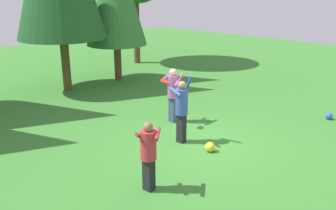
{
  "coord_description": "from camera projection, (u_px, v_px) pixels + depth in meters",
  "views": [
    {
      "loc": [
        -7.6,
        -5.68,
        4.27
      ],
      "look_at": [
        -0.45,
        0.77,
        1.05
      ],
      "focal_mm": 39.38,
      "sensor_mm": 36.0,
      "label": 1
    }
  ],
  "objects": [
    {
      "name": "person_catcher",
      "position": [
        173.0,
        91.0,
        11.55
      ],
      "size": [
        0.7,
        0.63,
        1.74
      ],
      "rotation": [
        0.0,
        0.0,
        -2.85
      ],
      "color": "#38476B",
      "rests_on": "ground_plane"
    },
    {
      "name": "ball_yellow",
      "position": [
        210.0,
        147.0,
        9.73
      ],
      "size": [
        0.26,
        0.26,
        0.26
      ],
      "primitive_type": "sphere",
      "color": "yellow",
      "rests_on": "ground_plane"
    },
    {
      "name": "ball_blue",
      "position": [
        329.0,
        116.0,
        12.04
      ],
      "size": [
        0.23,
        0.23,
        0.23
      ],
      "primitive_type": "sphere",
      "color": "blue",
      "rests_on": "ground_plane"
    },
    {
      "name": "frisbee",
      "position": [
        165.0,
        81.0,
        10.9
      ],
      "size": [
        0.36,
        0.36,
        0.12
      ],
      "color": "red"
    },
    {
      "name": "person_bystander",
      "position": [
        148.0,
        151.0,
        7.69
      ],
      "size": [
        0.71,
        0.7,
        1.56
      ],
      "rotation": [
        0.0,
        0.0,
        0.65
      ],
      "color": "black",
      "rests_on": "ground_plane"
    },
    {
      "name": "ground_plane",
      "position": [
        199.0,
        143.0,
        10.32
      ],
      "size": [
        40.0,
        40.0,
        0.0
      ],
      "primitive_type": "plane",
      "color": "#387A2D"
    },
    {
      "name": "person_thrower",
      "position": [
        182.0,
        106.0,
        10.03
      ],
      "size": [
        0.64,
        0.65,
        1.95
      ],
      "rotation": [
        0.0,
        0.0,
        1.15
      ],
      "color": "black",
      "rests_on": "ground_plane"
    }
  ]
}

